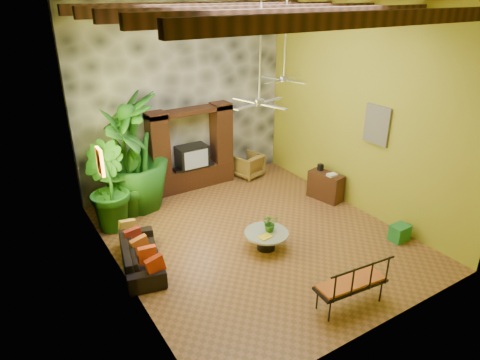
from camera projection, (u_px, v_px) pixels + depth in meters
ground at (254, 235)px, 9.80m from camera, size 7.00×7.00×0.00m
back_wall at (183, 97)px, 11.48m from camera, size 6.00×0.02×5.00m
left_wall at (111, 159)px, 7.32m from camera, size 0.02×7.00×5.00m
right_wall at (360, 111)px, 10.23m from camera, size 0.02×7.00×5.00m
stone_accent_wall at (184, 98)px, 11.44m from camera, size 5.98×0.10×4.98m
ceiling_beams at (258, 12)px, 7.84m from camera, size 5.95×5.36×0.22m
entertainment_center at (192, 155)px, 11.83m from camera, size 2.40×0.55×2.30m
ceiling_fan_front at (260, 92)px, 8.00m from camera, size 1.28×1.28×1.86m
ceiling_fan_back at (284, 70)px, 10.11m from camera, size 1.28×1.28×1.86m
wall_art_mask at (100, 162)px, 8.28m from camera, size 0.06×0.32×0.55m
wall_art_painting at (377, 125)px, 9.82m from camera, size 0.06×0.70×0.90m
sofa at (141, 255)px, 8.60m from camera, size 1.11×1.97×0.54m
wicker_armchair at (248, 165)px, 12.77m from camera, size 0.91×0.93×0.69m
tall_plant_a at (126, 165)px, 10.15m from camera, size 1.56×1.71×2.69m
tall_plant_b at (106, 187)px, 9.75m from camera, size 1.21×1.35×2.05m
tall_plant_c at (134, 153)px, 10.51m from camera, size 1.73×1.73×2.96m
coffee_table at (266, 238)px, 9.20m from camera, size 0.95×0.95×0.40m
centerpiece_plant at (270, 223)px, 9.12m from camera, size 0.41×0.37×0.39m
yellow_tray at (265, 237)px, 8.95m from camera, size 0.29×0.22×0.03m
iron_bench at (355, 282)px, 7.36m from camera, size 1.37×0.61×0.57m
side_console at (325, 186)px, 11.36m from camera, size 0.60×0.99×0.74m
green_bin at (400, 233)px, 9.55m from camera, size 0.42×0.32×0.36m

